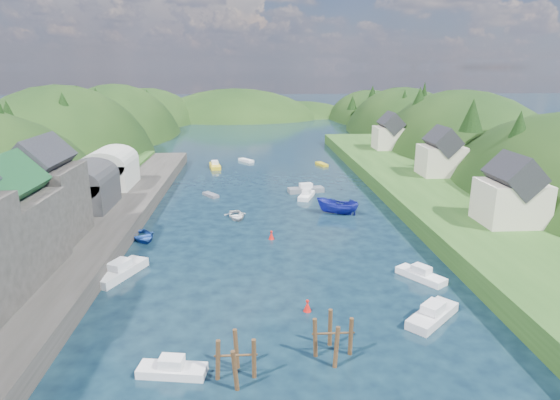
{
  "coord_description": "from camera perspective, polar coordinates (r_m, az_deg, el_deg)",
  "views": [
    {
      "loc": [
        -3.55,
        -29.34,
        20.31
      ],
      "look_at": [
        0.0,
        28.0,
        4.0
      ],
      "focal_mm": 30.0,
      "sensor_mm": 36.0,
      "label": 1
    }
  ],
  "objects": [
    {
      "name": "ground",
      "position": [
        81.98,
        -0.95,
        1.5
      ],
      "size": [
        600.0,
        600.0,
        0.0
      ],
      "primitive_type": "plane",
      "color": "black",
      "rests_on": "ground"
    },
    {
      "name": "hillside_left",
      "position": [
        115.79,
        -24.39,
        0.24
      ],
      "size": [
        44.0,
        245.56,
        52.0
      ],
      "color": "black",
      "rests_on": "ground"
    },
    {
      "name": "hillside_right",
      "position": [
        118.38,
        20.79,
        1.25
      ],
      "size": [
        36.0,
        245.56,
        48.0
      ],
      "color": "black",
      "rests_on": "ground"
    },
    {
      "name": "far_hills",
      "position": [
        205.77,
        -2.19,
        7.14
      ],
      "size": [
        103.0,
        68.0,
        44.0
      ],
      "color": "black",
      "rests_on": "ground"
    },
    {
      "name": "hill_trees",
      "position": [
        94.37,
        -1.42,
        10.23
      ],
      "size": [
        89.84,
        150.76,
        12.19
      ],
      "color": "black",
      "rests_on": "ground"
    },
    {
      "name": "quay_left",
      "position": [
        56.79,
        -24.52,
        -5.53
      ],
      "size": [
        12.0,
        110.0,
        2.0
      ],
      "primitive_type": "cube",
      "color": "#2D2B28",
      "rests_on": "ground"
    },
    {
      "name": "terrace_left_grass",
      "position": [
        59.59,
        -30.86,
        -5.15
      ],
      "size": [
        12.0,
        110.0,
        2.5
      ],
      "primitive_type": "cube",
      "color": "#234719",
      "rests_on": "ground"
    },
    {
      "name": "boat_sheds",
      "position": [
        73.49,
        -21.28,
        2.95
      ],
      "size": [
        7.0,
        21.0,
        7.5
      ],
      "color": "#2D2D30",
      "rests_on": "quay_left"
    },
    {
      "name": "terrace_right",
      "position": [
        77.39,
        18.23,
        0.74
      ],
      "size": [
        16.0,
        120.0,
        2.4
      ],
      "primitive_type": "cube",
      "color": "#234719",
      "rests_on": "ground"
    },
    {
      "name": "right_bank_cottages",
      "position": [
        85.08,
        18.36,
        5.25
      ],
      "size": [
        9.0,
        59.24,
        8.41
      ],
      "color": "beige",
      "rests_on": "terrace_right"
    },
    {
      "name": "piling_cluster_near",
      "position": [
        33.34,
        -5.38,
        -19.15
      ],
      "size": [
        2.91,
        2.74,
        3.59
      ],
      "color": "#382314",
      "rests_on": "ground"
    },
    {
      "name": "piling_cluster_far",
      "position": [
        35.59,
        6.47,
        -16.63
      ],
      "size": [
        3.1,
        2.91,
        3.66
      ],
      "color": "#382314",
      "rests_on": "ground"
    },
    {
      "name": "channel_buoy_near",
      "position": [
        41.42,
        3.35,
        -12.79
      ],
      "size": [
        0.7,
        0.7,
        1.1
      ],
      "color": "#B2120E",
      "rests_on": "ground"
    },
    {
      "name": "channel_buoy_far",
      "position": [
        57.47,
        -1.05,
        -4.34
      ],
      "size": [
        0.7,
        0.7,
        1.1
      ],
      "color": "#B2120E",
      "rests_on": "ground"
    },
    {
      "name": "moored_boats",
      "position": [
        54.64,
        -2.32,
        -5.26
      ],
      "size": [
        34.84,
        94.26,
        2.36
      ],
      "color": "yellow",
      "rests_on": "ground"
    }
  ]
}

